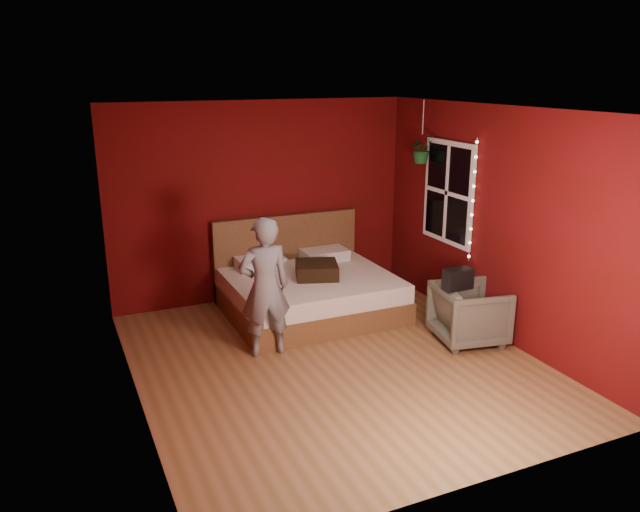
{
  "coord_description": "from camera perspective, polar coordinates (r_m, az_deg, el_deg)",
  "views": [
    {
      "loc": [
        -2.59,
        -5.39,
        2.95
      ],
      "look_at": [
        0.01,
        0.4,
        1.06
      ],
      "focal_mm": 35.0,
      "sensor_mm": 36.0,
      "label": 1
    }
  ],
  "objects": [
    {
      "name": "floor",
      "position": [
        6.67,
        1.37,
        -9.67
      ],
      "size": [
        4.5,
        4.5,
        0.0
      ],
      "primitive_type": "plane",
      "color": "#905F39",
      "rests_on": "ground"
    },
    {
      "name": "room_walls",
      "position": [
        6.11,
        1.48,
        4.59
      ],
      "size": [
        4.04,
        4.54,
        2.62
      ],
      "color": "#600A0D",
      "rests_on": "ground"
    },
    {
      "name": "window",
      "position": [
        7.9,
        11.62,
        5.69
      ],
      "size": [
        0.05,
        0.97,
        1.27
      ],
      "color": "white",
      "rests_on": "room_walls"
    },
    {
      "name": "fairy_lights",
      "position": [
        7.47,
        13.79,
        4.94
      ],
      "size": [
        0.04,
        0.04,
        1.45
      ],
      "color": "silver",
      "rests_on": "room_walls"
    },
    {
      "name": "bed",
      "position": [
        7.88,
        -1.15,
        -3.15
      ],
      "size": [
        2.01,
        1.71,
        1.11
      ],
      "color": "brown",
      "rests_on": "ground"
    },
    {
      "name": "person",
      "position": [
        6.59,
        -5.08,
        -2.87
      ],
      "size": [
        0.57,
        0.39,
        1.52
      ],
      "primitive_type": "imported",
      "rotation": [
        0.0,
        0.0,
        3.09
      ],
      "color": "slate",
      "rests_on": "ground"
    },
    {
      "name": "armchair",
      "position": [
        7.2,
        13.51,
        -5.16
      ],
      "size": [
        0.86,
        0.84,
        0.67
      ],
      "primitive_type": "imported",
      "rotation": [
        0.0,
        0.0,
        1.39
      ],
      "color": "#595846",
      "rests_on": "ground"
    },
    {
      "name": "handbag",
      "position": [
        6.91,
        12.49,
        -2.06
      ],
      "size": [
        0.32,
        0.17,
        0.23
      ],
      "primitive_type": "cube",
      "rotation": [
        0.0,
        0.0,
        0.02
      ],
      "color": "black",
      "rests_on": "armchair"
    },
    {
      "name": "throw_pillow",
      "position": [
        7.67,
        -0.3,
        -1.28
      ],
      "size": [
        0.64,
        0.64,
        0.18
      ],
      "primitive_type": "cube",
      "rotation": [
        0.0,
        0.0,
        -0.33
      ],
      "color": "black",
      "rests_on": "bed"
    },
    {
      "name": "hanging_plant",
      "position": [
        8.11,
        9.29,
        9.66
      ],
      "size": [
        0.36,
        0.32,
        0.78
      ],
      "color": "silver",
      "rests_on": "room_walls"
    }
  ]
}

